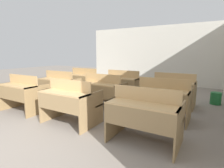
{
  "coord_description": "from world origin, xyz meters",
  "views": [
    {
      "loc": [
        2.84,
        -1.19,
        1.51
      ],
      "look_at": [
        0.79,
        2.32,
        0.8
      ],
      "focal_mm": 28.0,
      "sensor_mm": 36.0,
      "label": 1
    }
  ],
  "objects_px": {
    "bench_front_left": "(24,93)",
    "bench_second_right": "(163,99)",
    "bench_front_right": "(144,115)",
    "bench_third_right": "(174,89)",
    "bench_front_center": "(70,102)",
    "bench_third_center": "(123,84)",
    "bench_third_left": "(84,81)",
    "bench_second_left": "(59,86)",
    "wastepaper_bin": "(216,98)",
    "bench_second_center": "(102,91)"
  },
  "relations": [
    {
      "from": "bench_second_right",
      "to": "wastepaper_bin",
      "type": "height_order",
      "value": "bench_second_right"
    },
    {
      "from": "bench_second_center",
      "to": "bench_front_right",
      "type": "bearing_deg",
      "value": -36.69
    },
    {
      "from": "bench_second_center",
      "to": "bench_third_right",
      "type": "xyz_separation_m",
      "value": [
        1.65,
        1.24,
        0.0
      ]
    },
    {
      "from": "bench_third_center",
      "to": "bench_third_right",
      "type": "height_order",
      "value": "same"
    },
    {
      "from": "bench_front_center",
      "to": "bench_front_left",
      "type": "bearing_deg",
      "value": 179.45
    },
    {
      "from": "bench_front_center",
      "to": "wastepaper_bin",
      "type": "xyz_separation_m",
      "value": [
        2.76,
        3.3,
        -0.31
      ]
    },
    {
      "from": "bench_second_left",
      "to": "bench_third_center",
      "type": "xyz_separation_m",
      "value": [
        1.68,
        1.25,
        0.0
      ]
    },
    {
      "from": "bench_second_left",
      "to": "bench_third_right",
      "type": "height_order",
      "value": "same"
    },
    {
      "from": "bench_second_left",
      "to": "wastepaper_bin",
      "type": "bearing_deg",
      "value": 25.01
    },
    {
      "from": "bench_front_right",
      "to": "bench_third_right",
      "type": "xyz_separation_m",
      "value": [
        -0.02,
        2.48,
        0.0
      ]
    },
    {
      "from": "bench_front_center",
      "to": "bench_second_right",
      "type": "relative_size",
      "value": 1.0
    },
    {
      "from": "bench_third_left",
      "to": "bench_second_right",
      "type": "bearing_deg",
      "value": -20.92
    },
    {
      "from": "bench_second_right",
      "to": "bench_third_right",
      "type": "bearing_deg",
      "value": 90.41
    },
    {
      "from": "bench_second_right",
      "to": "bench_front_left",
      "type": "bearing_deg",
      "value": -159.93
    },
    {
      "from": "bench_front_right",
      "to": "bench_third_center",
      "type": "height_order",
      "value": "same"
    },
    {
      "from": "bench_second_right",
      "to": "bench_third_left",
      "type": "bearing_deg",
      "value": 159.08
    },
    {
      "from": "bench_second_left",
      "to": "bench_third_left",
      "type": "height_order",
      "value": "same"
    },
    {
      "from": "bench_second_center",
      "to": "bench_second_right",
      "type": "height_order",
      "value": "same"
    },
    {
      "from": "bench_front_left",
      "to": "bench_front_center",
      "type": "relative_size",
      "value": 1.0
    },
    {
      "from": "bench_second_center",
      "to": "bench_third_right",
      "type": "distance_m",
      "value": 2.07
    },
    {
      "from": "bench_front_center",
      "to": "bench_third_left",
      "type": "distance_m",
      "value": 3.0
    },
    {
      "from": "bench_front_center",
      "to": "bench_second_left",
      "type": "distance_m",
      "value": 2.06
    },
    {
      "from": "bench_front_center",
      "to": "bench_third_center",
      "type": "xyz_separation_m",
      "value": [
        0.03,
        2.49,
        0.0
      ]
    },
    {
      "from": "bench_front_center",
      "to": "bench_third_right",
      "type": "relative_size",
      "value": 1.0
    },
    {
      "from": "bench_front_left",
      "to": "bench_second_right",
      "type": "xyz_separation_m",
      "value": [
        3.33,
        1.22,
        0.0
      ]
    },
    {
      "from": "bench_second_left",
      "to": "wastepaper_bin",
      "type": "height_order",
      "value": "bench_second_left"
    },
    {
      "from": "bench_front_left",
      "to": "bench_third_left",
      "type": "height_order",
      "value": "same"
    },
    {
      "from": "bench_second_right",
      "to": "bench_third_center",
      "type": "xyz_separation_m",
      "value": [
        -1.65,
        1.26,
        0.0
      ]
    },
    {
      "from": "bench_front_center",
      "to": "wastepaper_bin",
      "type": "height_order",
      "value": "bench_front_center"
    },
    {
      "from": "bench_second_left",
      "to": "bench_second_right",
      "type": "xyz_separation_m",
      "value": [
        3.33,
        -0.01,
        0.0
      ]
    },
    {
      "from": "bench_second_center",
      "to": "bench_front_center",
      "type": "bearing_deg",
      "value": -90.85
    },
    {
      "from": "bench_front_center",
      "to": "bench_second_center",
      "type": "bearing_deg",
      "value": 89.15
    },
    {
      "from": "bench_second_center",
      "to": "bench_second_right",
      "type": "distance_m",
      "value": 1.66
    },
    {
      "from": "bench_front_center",
      "to": "bench_second_right",
      "type": "xyz_separation_m",
      "value": [
        1.68,
        1.23,
        0.0
      ]
    },
    {
      "from": "bench_front_center",
      "to": "bench_second_right",
      "type": "distance_m",
      "value": 2.09
    },
    {
      "from": "bench_front_left",
      "to": "bench_second_left",
      "type": "bearing_deg",
      "value": 89.96
    },
    {
      "from": "bench_second_center",
      "to": "bench_third_right",
      "type": "relative_size",
      "value": 1.0
    },
    {
      "from": "bench_second_right",
      "to": "bench_third_left",
      "type": "distance_m",
      "value": 3.56
    },
    {
      "from": "bench_third_center",
      "to": "bench_front_left",
      "type": "bearing_deg",
      "value": -124.15
    },
    {
      "from": "bench_third_left",
      "to": "bench_front_right",
      "type": "bearing_deg",
      "value": -36.91
    },
    {
      "from": "bench_second_right",
      "to": "bench_second_left",
      "type": "bearing_deg",
      "value": 179.9
    },
    {
      "from": "wastepaper_bin",
      "to": "bench_front_right",
      "type": "bearing_deg",
      "value": -107.94
    },
    {
      "from": "bench_second_right",
      "to": "wastepaper_bin",
      "type": "relative_size",
      "value": 3.17
    },
    {
      "from": "bench_second_right",
      "to": "bench_third_left",
      "type": "xyz_separation_m",
      "value": [
        -3.33,
        1.27,
        0.0
      ]
    },
    {
      "from": "bench_front_right",
      "to": "bench_third_right",
      "type": "bearing_deg",
      "value": 90.38
    },
    {
      "from": "bench_front_center",
      "to": "bench_second_center",
      "type": "height_order",
      "value": "same"
    },
    {
      "from": "bench_second_center",
      "to": "bench_third_left",
      "type": "distance_m",
      "value": 2.09
    },
    {
      "from": "bench_third_center",
      "to": "wastepaper_bin",
      "type": "relative_size",
      "value": 3.17
    },
    {
      "from": "bench_second_left",
      "to": "wastepaper_bin",
      "type": "relative_size",
      "value": 3.17
    },
    {
      "from": "bench_front_left",
      "to": "bench_second_center",
      "type": "height_order",
      "value": "same"
    }
  ]
}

